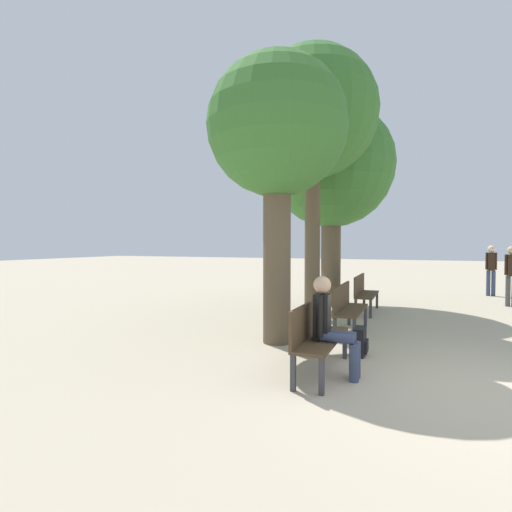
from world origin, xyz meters
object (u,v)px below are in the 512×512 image
tree_row_0 (277,132)px  tree_row_1 (313,115)px  bench_row_1 (347,305)px  pedestrian_mid (511,272)px  pedestrian_near (491,267)px  bench_row_2 (363,291)px  tree_row_2 (331,167)px  backpack (360,342)px  bench_row_0 (316,332)px  person_seated (331,323)px

tree_row_0 → tree_row_1: 2.71m
bench_row_1 → pedestrian_mid: 6.23m
tree_row_1 → pedestrian_near: (4.53, 6.08, -3.73)m
tree_row_0 → pedestrian_near: tree_row_0 is taller
bench_row_2 → tree_row_0: 4.98m
tree_row_2 → backpack: size_ratio=12.99×
bench_row_2 → pedestrian_mid: (3.66, 2.49, 0.41)m
bench_row_2 → bench_row_0: bearing=-90.0°
bench_row_2 → person_seated: size_ratio=1.26×
bench_row_0 → person_seated: 0.30m
person_seated → pedestrian_mid: 8.42m
tree_row_0 → tree_row_2: 4.64m
bench_row_1 → tree_row_1: 4.46m
person_seated → bench_row_0: bearing=153.6°
bench_row_0 → person_seated: bearing=-26.4°
person_seated → pedestrian_mid: pedestrian_mid is taller
tree_row_1 → pedestrian_mid: 7.05m
bench_row_0 → bench_row_2: (0.00, 5.07, 0.00)m
backpack → pedestrian_near: pedestrian_near is taller
bench_row_0 → tree_row_2: bearing=99.7°
bench_row_2 → person_seated: 5.19m
tree_row_0 → bench_row_0: bearing=-52.5°
bench_row_0 → pedestrian_mid: (3.66, 7.57, 0.41)m
bench_row_2 → tree_row_1: (-1.01, -1.24, 4.14)m
tree_row_1 → bench_row_1: bearing=-51.9°
bench_row_2 → tree_row_2: (-1.01, 0.89, 3.34)m
tree_row_2 → pedestrian_mid: (4.67, 1.61, -2.93)m
backpack → bench_row_2: bearing=96.4°
bench_row_0 → bench_row_2: same height
bench_row_0 → backpack: size_ratio=3.79×
tree_row_2 → bench_row_1: bearing=-73.5°
pedestrian_mid → tree_row_1: bearing=-141.4°
bench_row_0 → pedestrian_near: size_ratio=0.99×
pedestrian_mid → backpack: bearing=-116.2°
bench_row_2 → backpack: (0.45, -4.03, -0.34)m
pedestrian_near → pedestrian_mid: (0.14, -2.35, -0.00)m
bench_row_2 → tree_row_2: 3.60m
tree_row_1 → person_seated: tree_row_1 is taller
tree_row_1 → pedestrian_mid: tree_row_1 is taller
backpack → bench_row_1: bearing=106.9°
tree_row_2 → tree_row_0: bearing=-90.0°
tree_row_2 → backpack: (1.47, -4.91, -3.67)m
pedestrian_mid → bench_row_0: bearing=-115.8°
pedestrian_mid → bench_row_1: bearing=-126.0°
backpack → pedestrian_near: 9.41m
backpack → pedestrian_mid: (3.21, 6.52, 0.74)m
backpack → pedestrian_mid: pedestrian_mid is taller
tree_row_0 → pedestrian_mid: (4.67, 6.24, -2.71)m
bench_row_1 → person_seated: person_seated is taller
bench_row_2 → tree_row_0: size_ratio=0.33×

